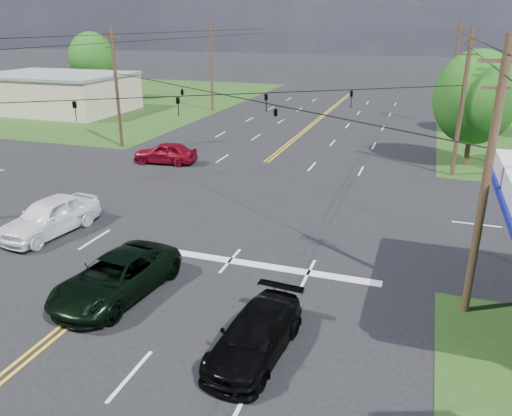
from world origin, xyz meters
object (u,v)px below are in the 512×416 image
at_px(pole_right_far, 454,72).
at_px(pickup_dkgreen, 116,277).
at_px(retail_nw, 57,94).
at_px(pickup_white, 50,216).
at_px(pole_left_far, 211,65).
at_px(tree_right_b, 495,88).
at_px(tree_far_l, 92,59).
at_px(pole_nw, 116,87).
at_px(tree_right_a, 475,98).
at_px(pole_se, 486,181).
at_px(suv_black, 255,335).
at_px(pole_ne, 462,102).

xyz_separation_m(pole_right_far, pickup_dkgreen, (-12.50, -40.10, -4.38)).
bearing_deg(retail_nw, pickup_white, -51.31).
distance_m(retail_nw, pickup_dkgreen, 45.76).
xyz_separation_m(pole_left_far, tree_right_b, (29.50, -4.00, -0.95)).
distance_m(pole_right_far, tree_far_l, 45.18).
height_order(pole_nw, pickup_dkgreen, pole_nw).
relative_size(tree_far_l, pickup_white, 1.65).
bearing_deg(retail_nw, tree_right_a, -12.80).
bearing_deg(pole_se, pickup_dkgreen, -166.08).
xyz_separation_m(pole_se, suv_black, (-6.36, -4.80, -4.23)).
xyz_separation_m(tree_right_b, tree_far_l, (-48.50, 8.00, 0.98)).
bearing_deg(tree_right_b, tree_right_a, -101.77).
distance_m(pole_right_far, suv_black, 42.52).
xyz_separation_m(pole_ne, tree_right_a, (1.00, 3.00, -0.05)).
relative_size(retail_nw, suv_black, 3.38).
height_order(tree_right_a, pickup_dkgreen, tree_right_a).
relative_size(pole_nw, pole_ne, 1.00).
bearing_deg(pole_se, pole_left_far, 125.10).
height_order(pole_se, tree_right_a, pole_se).
xyz_separation_m(retail_nw, pole_nw, (17.00, -13.00, 2.92)).
bearing_deg(pole_ne, tree_far_l, 152.93).
bearing_deg(pickup_dkgreen, pole_se, 20.06).
distance_m(tree_right_a, tree_right_b, 12.27).
bearing_deg(pickup_dkgreen, tree_right_a, 66.89).
distance_m(pole_se, pickup_white, 19.42).
distance_m(retail_nw, pole_left_far, 18.30).
xyz_separation_m(pole_ne, pickup_dkgreen, (-12.50, -21.10, -4.13)).
height_order(pole_left_far, pickup_white, pole_left_far).
distance_m(pole_se, pickup_dkgreen, 13.52).
bearing_deg(retail_nw, pole_ne, -16.82).
distance_m(pole_nw, pole_ne, 26.00).
xyz_separation_m(suv_black, pickup_white, (-12.62, 5.80, 0.21)).
height_order(pole_right_far, tree_far_l, pole_right_far).
distance_m(retail_nw, pickup_white, 38.45).
bearing_deg(suv_black, pole_se, 41.72).
distance_m(pole_se, pole_right_far, 37.00).
bearing_deg(pole_right_far, tree_right_b, -48.81).
relative_size(pole_ne, suv_black, 2.00).
bearing_deg(pole_left_far, tree_right_b, -7.72).
height_order(tree_far_l, suv_black, tree_far_l).
bearing_deg(tree_right_a, pole_se, -92.73).
relative_size(pole_se, pole_right_far, 0.95).
relative_size(retail_nw, pole_se, 1.68).
bearing_deg(pole_right_far, suv_black, -98.65).
relative_size(pole_right_far, tree_far_l, 1.15).
height_order(pole_ne, pole_right_far, pole_right_far).
relative_size(pole_se, pole_ne, 1.00).
height_order(pole_nw, tree_right_b, pole_nw).
xyz_separation_m(pole_se, pickup_dkgreen, (-12.50, -3.10, -4.13)).
relative_size(pole_right_far, pickup_white, 1.89).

